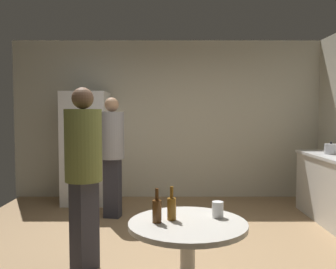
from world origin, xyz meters
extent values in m
cube|color=#9E7C56|center=(0.00, 0.00, -0.05)|extent=(5.20, 5.20, 0.10)
cube|color=beige|center=(0.00, 2.63, 1.35)|extent=(5.32, 0.06, 2.70)
cube|color=white|center=(-1.33, 2.20, 0.90)|extent=(0.70, 0.65, 1.80)
cube|color=#262628|center=(-1.12, 1.86, 0.99)|extent=(0.03, 0.03, 0.60)
cylinder|color=#B2B2B7|center=(2.23, 1.28, 0.97)|extent=(0.17, 0.17, 0.14)
sphere|color=black|center=(2.23, 1.28, 1.06)|extent=(0.04, 0.04, 0.04)
cylinder|color=beige|center=(0.13, -1.25, 0.72)|extent=(0.80, 0.80, 0.03)
cylinder|color=#8C5919|center=(0.02, -1.20, 0.81)|extent=(0.06, 0.06, 0.15)
cylinder|color=#8C5919|center=(0.02, -1.20, 0.93)|extent=(0.02, 0.02, 0.08)
cylinder|color=#593314|center=(-0.07, -1.26, 0.81)|extent=(0.06, 0.06, 0.15)
cylinder|color=#593314|center=(-0.07, -1.26, 0.93)|extent=(0.02, 0.02, 0.08)
cylinder|color=white|center=(0.35, -1.14, 0.79)|extent=(0.08, 0.08, 0.11)
cube|color=#2D2D38|center=(-0.78, -0.33, 0.42)|extent=(0.27, 0.28, 0.84)
cylinder|color=olive|center=(-0.78, -0.33, 1.17)|extent=(0.48, 0.48, 0.66)
sphere|color=brown|center=(-0.78, -0.33, 1.60)|extent=(0.20, 0.20, 0.20)
cube|color=#2D2D38|center=(-0.78, 1.37, 0.41)|extent=(0.25, 0.21, 0.83)
cylinder|color=gray|center=(-0.78, 1.37, 1.15)|extent=(0.40, 0.40, 0.65)
sphere|color=tan|center=(-0.78, 1.37, 1.58)|extent=(0.20, 0.20, 0.20)
camera|label=1|loc=(0.00, -3.62, 1.46)|focal=38.57mm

